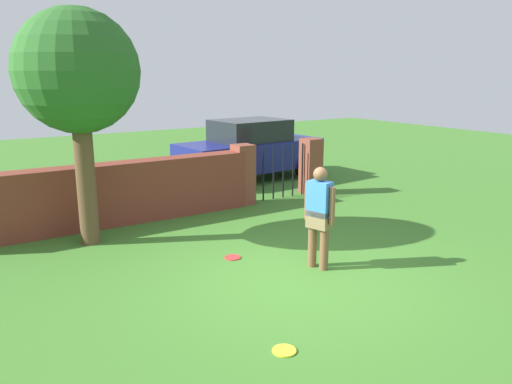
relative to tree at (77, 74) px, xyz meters
name	(u,v)px	position (x,y,z in m)	size (l,w,h in m)	color
ground_plane	(296,281)	(2.11, -3.37, -2.98)	(40.00, 40.00, 0.00)	#3D7528
brick_wall	(108,195)	(0.61, 0.90, -2.35)	(6.14, 0.50, 1.26)	brown
tree	(77,74)	(0.00, 0.00, 0.00)	(2.10, 2.10, 4.08)	brown
person	(319,213)	(2.71, -3.14, -2.09)	(0.32, 0.52, 1.62)	brown
fence_gate	(278,170)	(4.79, 0.90, -2.28)	(2.45, 0.44, 1.40)	brown
car	(250,150)	(5.38, 3.14, -2.12)	(4.33, 2.19, 1.72)	navy
frisbee_yellow	(284,351)	(0.82, -4.85, -2.97)	(0.27, 0.27, 0.02)	yellow
frisbee_red	(232,257)	(1.78, -2.05, -2.97)	(0.27, 0.27, 0.02)	red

